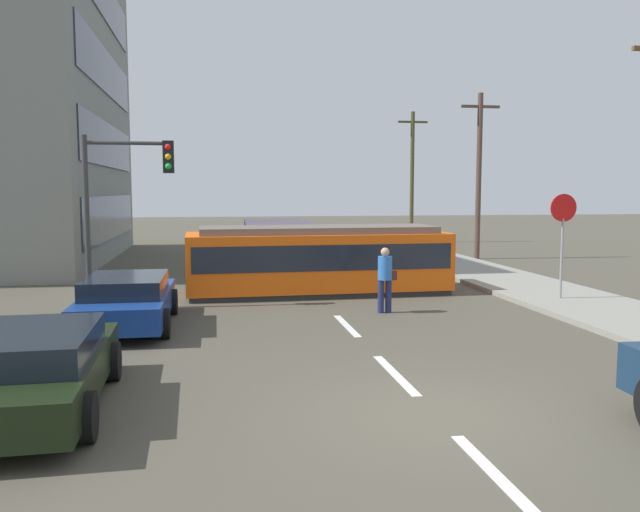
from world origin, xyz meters
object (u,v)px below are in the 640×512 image
(streetcar_tram, at_px, (318,259))
(pedestrian_crossing, at_px, (385,276))
(stop_sign, at_px, (563,224))
(parked_sedan_mid, at_px, (127,300))
(city_bus, at_px, (279,244))
(utility_pole_mid, at_px, (479,173))
(parked_sedan_near, at_px, (36,368))
(traffic_light_mast, at_px, (123,188))
(utility_pole_far, at_px, (412,175))

(streetcar_tram, height_order, pedestrian_crossing, streetcar_tram)
(pedestrian_crossing, relative_size, stop_sign, 0.58)
(streetcar_tram, bearing_deg, parked_sedan_mid, -140.77)
(city_bus, xyz_separation_m, utility_pole_mid, (9.45, 3.47, 2.80))
(parked_sedan_mid, xyz_separation_m, utility_pole_mid, (13.86, 12.69, 3.28))
(parked_sedan_near, height_order, utility_pole_mid, utility_pole_mid)
(pedestrian_crossing, xyz_separation_m, utility_pole_mid, (7.60, 11.97, 2.96))
(city_bus, xyz_separation_m, stop_sign, (7.03, -7.92, 1.09))
(stop_sign, bearing_deg, parked_sedan_mid, -173.53)
(parked_sedan_near, xyz_separation_m, stop_sign, (11.96, 6.94, 1.57))
(pedestrian_crossing, xyz_separation_m, parked_sedan_mid, (-6.26, -0.72, -0.32))
(city_bus, relative_size, pedestrian_crossing, 3.47)
(traffic_light_mast, bearing_deg, parked_sedan_near, -91.31)
(city_bus, xyz_separation_m, pedestrian_crossing, (1.85, -8.50, -0.16))
(traffic_light_mast, relative_size, utility_pole_mid, 0.61)
(streetcar_tram, height_order, traffic_light_mast, traffic_light_mast)
(stop_sign, xyz_separation_m, utility_pole_mid, (2.42, 11.39, 1.71))
(streetcar_tram, relative_size, parked_sedan_near, 1.76)
(pedestrian_crossing, relative_size, utility_pole_far, 0.21)
(streetcar_tram, xyz_separation_m, stop_sign, (6.35, -2.85, 1.14))
(streetcar_tram, xyz_separation_m, parked_sedan_mid, (-5.08, -4.15, -0.43))
(parked_sedan_mid, distance_m, traffic_light_mast, 3.57)
(stop_sign, bearing_deg, utility_pole_mid, 77.99)
(streetcar_tram, height_order, utility_pole_mid, utility_pole_mid)
(streetcar_tram, distance_m, parked_sedan_mid, 6.57)
(utility_pole_far, bearing_deg, utility_pole_mid, -89.41)
(parked_sedan_mid, bearing_deg, streetcar_tram, 39.23)
(streetcar_tram, xyz_separation_m, pedestrian_crossing, (1.18, -3.43, -0.11))
(parked_sedan_near, bearing_deg, stop_sign, 30.14)
(streetcar_tram, bearing_deg, traffic_light_mast, -162.81)
(city_bus, xyz_separation_m, parked_sedan_mid, (-4.40, -9.22, -0.48))
(parked_sedan_mid, height_order, utility_pole_mid, utility_pole_mid)
(parked_sedan_mid, xyz_separation_m, traffic_light_mast, (-0.33, 2.47, 2.55))
(city_bus, xyz_separation_m, utility_pole_far, (9.35, 13.05, 2.96))
(city_bus, height_order, traffic_light_mast, traffic_light_mast)
(streetcar_tram, height_order, city_bus, streetcar_tram)
(streetcar_tram, bearing_deg, utility_pole_mid, 44.21)
(utility_pole_mid, bearing_deg, parked_sedan_near, -128.11)
(city_bus, relative_size, parked_sedan_mid, 1.28)
(pedestrian_crossing, height_order, traffic_light_mast, traffic_light_mast)
(utility_pole_mid, distance_m, utility_pole_far, 9.58)
(parked_sedan_near, xyz_separation_m, parked_sedan_mid, (0.52, 5.65, 0.00))
(pedestrian_crossing, height_order, utility_pole_mid, utility_pole_mid)
(city_bus, relative_size, utility_pole_mid, 0.78)
(stop_sign, xyz_separation_m, traffic_light_mast, (-11.77, 1.18, 0.98))
(streetcar_tram, xyz_separation_m, traffic_light_mast, (-5.42, -1.68, 2.12))
(parked_sedan_mid, relative_size, utility_pole_far, 0.58)
(traffic_light_mast, bearing_deg, streetcar_tram, 17.19)
(streetcar_tram, bearing_deg, parked_sedan_near, -119.77)
(traffic_light_mast, distance_m, utility_pole_far, 24.32)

